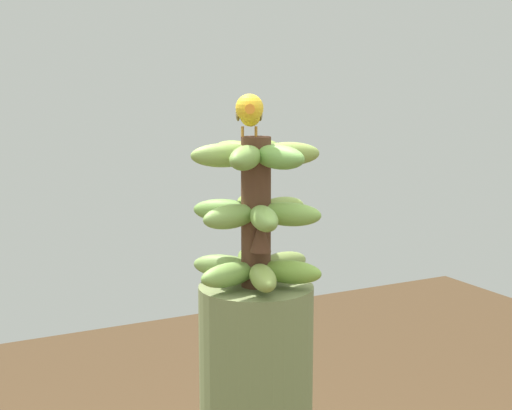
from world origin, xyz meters
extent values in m
cylinder|color=#4C2D1E|center=(0.00, 0.00, 1.53)|extent=(0.05, 0.05, 0.26)
ellipsoid|color=olive|center=(-0.02, -0.06, 1.43)|extent=(0.07, 0.12, 0.04)
ellipsoid|color=olive|center=(0.04, -0.04, 1.43)|extent=(0.11, 0.11, 0.04)
ellipsoid|color=olive|center=(0.06, 0.01, 1.43)|extent=(0.12, 0.07, 0.04)
ellipsoid|color=olive|center=(0.02, 0.06, 1.43)|extent=(0.07, 0.12, 0.04)
ellipsoid|color=olive|center=(-0.04, 0.04, 1.43)|extent=(0.11, 0.11, 0.04)
ellipsoid|color=#779E49|center=(-0.06, -0.01, 1.43)|extent=(0.12, 0.07, 0.04)
ellipsoid|color=#769E44|center=(0.04, -0.04, 1.53)|extent=(0.11, 0.11, 0.04)
ellipsoid|color=olive|center=(0.06, 0.02, 1.53)|extent=(0.12, 0.07, 0.04)
ellipsoid|color=olive|center=(0.02, 0.06, 1.53)|extent=(0.07, 0.12, 0.04)
ellipsoid|color=#6C9943|center=(-0.04, 0.04, 1.53)|extent=(0.11, 0.11, 0.04)
ellipsoid|color=#759748|center=(-0.06, -0.02, 1.53)|extent=(0.12, 0.07, 0.04)
ellipsoid|color=#789F4B|center=(-0.02, -0.06, 1.53)|extent=(0.07, 0.12, 0.04)
ellipsoid|color=#6C9F48|center=(0.01, -0.05, 1.63)|extent=(0.07, 0.12, 0.04)
ellipsoid|color=olive|center=(0.05, -0.01, 1.63)|extent=(0.12, 0.07, 0.04)
ellipsoid|color=olive|center=(0.04, 0.04, 1.63)|extent=(0.11, 0.11, 0.04)
ellipsoid|color=olive|center=(-0.01, 0.05, 1.63)|extent=(0.07, 0.12, 0.04)
ellipsoid|color=#7C9B48|center=(-0.05, 0.01, 1.63)|extent=(0.12, 0.07, 0.04)
ellipsoid|color=olive|center=(-0.04, -0.04, 1.63)|extent=(0.11, 0.11, 0.04)
cone|color=#4C2D1E|center=(-0.01, -0.03, 1.50)|extent=(0.04, 0.04, 0.06)
cylinder|color=#C68933|center=(-0.02, 0.01, 1.67)|extent=(0.00, 0.01, 0.02)
cylinder|color=#C68933|center=(0.00, 0.00, 1.67)|extent=(0.01, 0.01, 0.02)
ellipsoid|color=gold|center=(-0.01, 0.00, 1.70)|extent=(0.07, 0.09, 0.04)
ellipsoid|color=brown|center=(-0.03, 0.02, 1.70)|extent=(0.04, 0.06, 0.03)
ellipsoid|color=brown|center=(0.01, 0.00, 1.70)|extent=(0.04, 0.06, 0.03)
cube|color=brown|center=(0.02, 0.06, 1.70)|extent=(0.04, 0.05, 0.01)
sphere|color=gold|center=(-0.03, -0.03, 1.71)|extent=(0.05, 0.05, 0.05)
sphere|color=black|center=(-0.01, -0.04, 1.71)|extent=(0.01, 0.01, 0.01)
cone|color=orange|center=(-0.04, -0.06, 1.71)|extent=(0.03, 0.03, 0.02)
camera|label=1|loc=(-0.61, -1.17, 1.76)|focal=54.70mm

